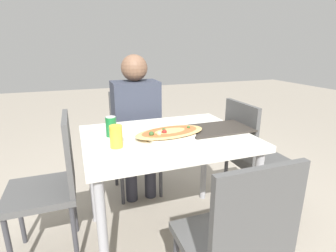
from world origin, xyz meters
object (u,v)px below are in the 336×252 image
Objects in this scene: chair_side_left at (52,181)px; pizza_main at (170,133)px; chair_side_right at (251,152)px; drink_glass at (116,136)px; chair_near_camera at (236,242)px; person_seated at (136,116)px; soda_can at (111,126)px; chair_far_seated at (134,136)px; dining_table at (167,148)px.

chair_side_left is 0.77m from pizza_main.
chair_side_right reaches higher than pizza_main.
drink_glass is at bearing -81.58° from chair_side_right.
person_seated is at bearing 94.30° from chair_near_camera.
chair_side_left is 0.48m from soda_can.
chair_far_seated and chair_side_right have the same top height.
dining_table is 0.84× the size of person_seated.
chair_side_right is 0.97m from person_seated.
person_seated is (0.00, -0.11, 0.21)m from chair_far_seated.
dining_table is 2.12× the size of pizza_main.
soda_can is (-0.28, -0.51, 0.09)m from person_seated.
chair_side_left is at bearing -91.64° from chair_side_right.
chair_side_left and chair_side_right have the same top height.
person_seated is at bearing 68.66° from drink_glass.
drink_glass is (-1.04, -0.15, 0.30)m from chair_side_right.
chair_side_left reaches higher than soda_can.
chair_side_left is at bearing 152.56° from drink_glass.
drink_glass is at bearing 68.66° from person_seated.
soda_can is (-0.34, 0.12, 0.04)m from pizza_main.
person_seated is 0.77m from drink_glass.
chair_near_camera and chair_side_right have the same top height.
person_seated reaches higher than chair_far_seated.
drink_glass is (-0.33, -0.10, 0.15)m from dining_table.
chair_side_right is at bearing 138.21° from chair_far_seated.
dining_table is at bearing 94.09° from chair_far_seated.
drink_glass is (-0.28, -0.83, 0.30)m from chair_far_seated.
chair_near_camera and chair_side_left have the same top height.
dining_table is 1.13× the size of chair_side_left.
chair_side_right is (0.76, -0.68, 0.00)m from chair_far_seated.
soda_can is (-1.04, 0.05, 0.30)m from chair_side_right.
dining_table is 8.21× the size of drink_glass.
pizza_main is at bearing 13.05° from drink_glass.
chair_side_right reaches higher than drink_glass.
chair_far_seated reaches higher than pizza_main.
chair_near_camera is (0.05, -0.73, -0.15)m from dining_table.
chair_far_seated is 7.31× the size of soda_can.
pizza_main is at bearing -98.99° from chair_side_left.
person_seated is 9.90× the size of soda_can.
pizza_main is 3.88× the size of drink_glass.
person_seated is at bearing 90.00° from chair_far_seated.
chair_side_right is (0.66, 0.78, 0.00)m from chair_near_camera.
person_seated is 9.82× the size of drink_glass.
chair_near_camera is 7.31× the size of soda_can.
chair_side_left is 0.52m from drink_glass.
soda_can reaches higher than dining_table.
soda_can is at bearing 61.60° from person_seated.
dining_table is 0.75m from chair_far_seated.
chair_far_seated is at bearing 94.09° from dining_table.
soda_can is at bearing -92.65° from chair_side_right.
chair_far_seated is at bearing -90.00° from person_seated.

